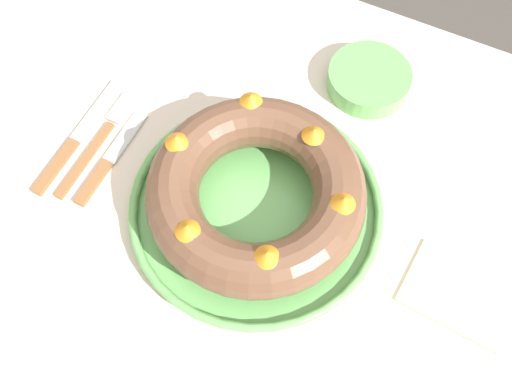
{
  "coord_description": "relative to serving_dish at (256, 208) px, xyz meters",
  "views": [
    {
      "loc": [
        0.14,
        -0.28,
        1.52
      ],
      "look_at": [
        -0.01,
        0.03,
        0.84
      ],
      "focal_mm": 42.0,
      "sensor_mm": 36.0,
      "label": 1
    }
  ],
  "objects": [
    {
      "name": "napkin",
      "position": [
        0.28,
        0.01,
        -0.01
      ],
      "size": [
        0.14,
        0.11,
        0.0
      ],
      "primitive_type": "cube",
      "rotation": [
        0.0,
        0.0,
        -0.07
      ],
      "color": "beige",
      "rests_on": "dining_table"
    },
    {
      "name": "dining_table",
      "position": [
        0.01,
        -0.03,
        -0.11
      ],
      "size": [
        1.43,
        0.92,
        0.78
      ],
      "color": "beige",
      "rests_on": "ground_plane"
    },
    {
      "name": "cake_knife",
      "position": [
        -0.22,
        -0.03,
        -0.01
      ],
      "size": [
        0.02,
        0.17,
        0.01
      ],
      "rotation": [
        0.0,
        0.0,
        0.08
      ],
      "color": "#936038",
      "rests_on": "dining_table"
    },
    {
      "name": "serving_dish",
      "position": [
        0.0,
        0.0,
        0.0
      ],
      "size": [
        0.34,
        0.34,
        0.03
      ],
      "color": "#6BB760",
      "rests_on": "dining_table"
    },
    {
      "name": "serving_knife",
      "position": [
        -0.29,
        -0.02,
        -0.01
      ],
      "size": [
        0.02,
        0.21,
        0.01
      ],
      "rotation": [
        0.0,
        0.0,
        0.01
      ],
      "color": "#936038",
      "rests_on": "dining_table"
    },
    {
      "name": "side_bowl",
      "position": [
        0.06,
        0.27,
        0.0
      ],
      "size": [
        0.12,
        0.12,
        0.03
      ],
      "primitive_type": "cylinder",
      "color": "#6BB760",
      "rests_on": "dining_table"
    },
    {
      "name": "fork",
      "position": [
        -0.25,
        0.01,
        -0.01
      ],
      "size": [
        0.02,
        0.19,
        0.01
      ],
      "rotation": [
        0.0,
        0.0,
        -0.04
      ],
      "color": "#936038",
      "rests_on": "dining_table"
    },
    {
      "name": "bundt_cake",
      "position": [
        -0.0,
        0.0,
        0.05
      ],
      "size": [
        0.28,
        0.28,
        0.08
      ],
      "color": "brown",
      "rests_on": "serving_dish"
    },
    {
      "name": "ground_plane",
      "position": [
        0.01,
        -0.03,
        -0.79
      ],
      "size": [
        8.0,
        8.0,
        0.0
      ],
      "primitive_type": "plane",
      "color": "#4C4742"
    }
  ]
}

